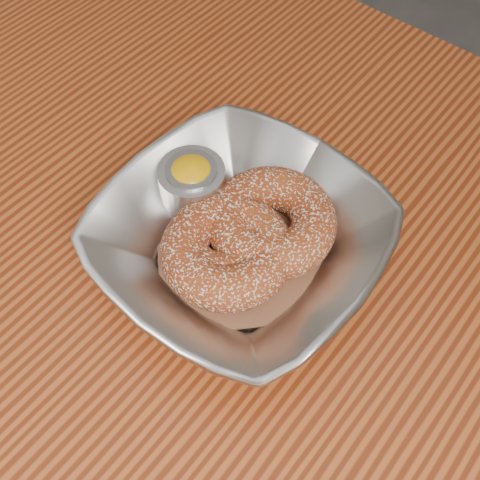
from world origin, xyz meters
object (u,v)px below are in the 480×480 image
Objects in this scene: donut_front at (227,250)px; ramekin at (193,184)px; donut_back at (271,222)px; donut_extra at (223,241)px; serving_bowl at (240,241)px; table at (183,276)px.

ramekin is at bearing 154.55° from donut_front.
donut_extra is at bearing -116.83° from donut_back.
donut_back is (0.01, 0.03, 0.00)m from serving_bowl.
ramekin is (-0.06, 0.03, 0.01)m from donut_extra.
serving_bowl is at bearing -13.64° from ramekin.
donut_back reaches higher than donut_extra.
serving_bowl is 2.07× the size of donut_back.
ramekin reaches higher than donut_front.
ramekin reaches higher than donut_back.
serving_bowl reaches higher than donut_extra.
donut_front is (-0.01, -0.05, -0.00)m from donut_back.
donut_back is at bearing 11.11° from ramekin.
serving_bowl is at bearing 82.81° from donut_front.
donut_extra is at bearing -23.69° from ramekin.
donut_front is 1.87× the size of ramekin.
donut_back is at bearing 77.02° from donut_front.
donut_back is at bearing 28.09° from table.
table is at bearing -151.91° from donut_back.
donut_back reaches higher than table.
ramekin reaches higher than serving_bowl.
donut_front reaches higher than donut_extra.
ramekin is at bearing 166.36° from serving_bowl.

